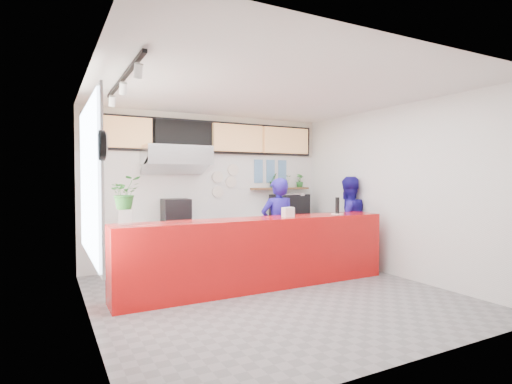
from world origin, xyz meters
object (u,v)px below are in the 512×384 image
object	(u,v)px
service_counter	(259,253)
staff_right	(348,221)
panini_oven	(176,211)
espresso_machine	(290,205)
staff_center	(278,227)
pepper_mill	(337,205)

from	to	relation	value
service_counter	staff_right	world-z (taller)	staff_right
panini_oven	espresso_machine	size ratio (longest dim) A/B	0.66
panini_oven	staff_center	size ratio (longest dim) A/B	0.28
service_counter	panini_oven	size ratio (longest dim) A/B	9.19
pepper_mill	espresso_machine	bearing A→B (deg)	83.28
panini_oven	espresso_machine	world-z (taller)	espresso_machine
service_counter	staff_right	size ratio (longest dim) A/B	2.56
espresso_machine	staff_center	bearing A→B (deg)	-143.04
staff_right	pepper_mill	world-z (taller)	staff_right
service_counter	pepper_mill	distance (m)	1.66
service_counter	espresso_machine	bearing A→B (deg)	46.34
service_counter	staff_right	distance (m)	2.39
pepper_mill	staff_center	bearing A→B (deg)	143.66
panini_oven	staff_center	world-z (taller)	staff_center
staff_right	pepper_mill	size ratio (longest dim) A/B	6.25
espresso_machine	pepper_mill	world-z (taller)	pepper_mill
espresso_machine	pepper_mill	bearing A→B (deg)	-109.78
staff_center	service_counter	bearing A→B (deg)	45.03
panini_oven	pepper_mill	xyz separation A→B (m)	(2.30, -1.86, 0.14)
panini_oven	espresso_machine	distance (m)	2.52
service_counter	pepper_mill	xyz separation A→B (m)	(1.50, -0.06, 0.71)
panini_oven	staff_center	xyz separation A→B (m)	(1.47, -1.25, -0.26)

